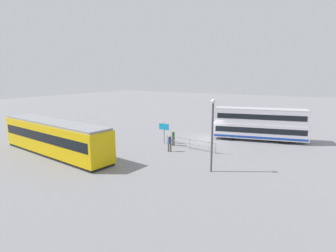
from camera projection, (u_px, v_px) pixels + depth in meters
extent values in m
plane|color=gray|center=(210.00, 141.00, 31.95)|extent=(160.00, 160.00, 0.00)
cube|color=silver|center=(259.00, 130.00, 31.92)|extent=(10.87, 5.00, 1.72)
cube|color=silver|center=(260.00, 116.00, 31.61)|extent=(10.54, 4.83, 1.68)
cube|color=black|center=(259.00, 129.00, 31.89)|extent=(10.37, 4.90, 0.64)
cube|color=black|center=(260.00, 116.00, 31.59)|extent=(10.04, 4.73, 0.60)
cube|color=#193FA5|center=(259.00, 135.00, 32.04)|extent=(10.68, 4.99, 0.24)
cube|color=#B2B2B7|center=(260.00, 109.00, 31.44)|extent=(10.54, 4.83, 0.10)
cylinder|color=black|center=(231.00, 135.00, 32.98)|extent=(1.56, 2.59, 1.00)
cylinder|color=black|center=(285.00, 138.00, 31.24)|extent=(1.56, 2.59, 1.00)
cube|color=#E5B70C|center=(54.00, 138.00, 26.20)|extent=(14.97, 4.19, 2.87)
cube|color=black|center=(54.00, 135.00, 26.15)|extent=(14.39, 4.15, 0.90)
cube|color=gray|center=(53.00, 122.00, 25.92)|extent=(14.66, 3.95, 0.20)
cube|color=black|center=(56.00, 153.00, 26.49)|extent=(14.67, 4.03, 0.25)
cylinder|color=#4C3F2D|center=(174.00, 142.00, 29.76)|extent=(0.14, 0.14, 0.84)
cylinder|color=#4C3F2D|center=(172.00, 142.00, 29.64)|extent=(0.14, 0.14, 0.84)
cylinder|color=#335938|center=(173.00, 135.00, 29.56)|extent=(0.43, 0.43, 0.65)
sphere|color=beige|center=(173.00, 131.00, 29.48)|extent=(0.23, 0.23, 0.23)
cylinder|color=#4C3F2D|center=(169.00, 148.00, 27.32)|extent=(0.14, 0.14, 0.85)
cylinder|color=#4C3F2D|center=(171.00, 147.00, 27.35)|extent=(0.14, 0.14, 0.85)
cylinder|color=navy|center=(170.00, 140.00, 27.19)|extent=(0.45, 0.45, 0.65)
sphere|color=tan|center=(170.00, 136.00, 27.11)|extent=(0.23, 0.23, 0.23)
cube|color=gray|center=(190.00, 139.00, 28.18)|extent=(6.05, 0.78, 0.06)
cube|color=gray|center=(190.00, 144.00, 28.28)|extent=(6.05, 0.78, 0.06)
cylinder|color=gray|center=(216.00, 149.00, 26.46)|extent=(0.07, 0.07, 1.05)
cylinder|color=gray|center=(190.00, 144.00, 28.28)|extent=(0.07, 0.07, 1.05)
cylinder|color=gray|center=(167.00, 140.00, 30.11)|extent=(0.07, 0.07, 1.05)
cylinder|color=slate|center=(164.00, 133.00, 30.61)|extent=(0.10, 0.10, 2.38)
cube|color=#1999D8|center=(164.00, 127.00, 30.44)|extent=(1.24, 0.13, 0.70)
cylinder|color=#4C4C51|center=(212.00, 138.00, 21.20)|extent=(0.16, 0.16, 5.56)
sphere|color=#F2EFCC|center=(213.00, 101.00, 20.65)|extent=(0.36, 0.36, 0.36)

